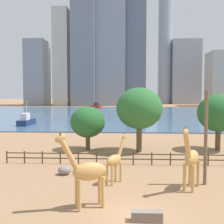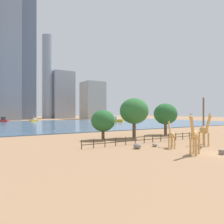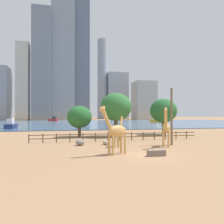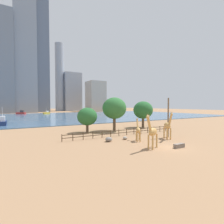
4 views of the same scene
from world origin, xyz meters
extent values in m
plane|color=#9E7551|center=(0.00, 80.00, 0.00)|extent=(400.00, 400.00, 0.00)
cube|color=#476B8C|center=(0.00, 77.00, 0.10)|extent=(180.00, 86.00, 0.20)
cylinder|color=tan|center=(-3.38, 0.50, 1.02)|extent=(0.31, 0.31, 2.04)
cylinder|color=tan|center=(-3.65, 1.07, 1.02)|extent=(0.31, 0.31, 2.04)
cylinder|color=tan|center=(-1.95, 1.17, 1.02)|extent=(0.31, 0.31, 2.04)
cylinder|color=tan|center=(-2.22, 1.75, 1.02)|extent=(0.31, 0.31, 2.04)
ellipsoid|color=tan|center=(-2.80, 1.12, 2.40)|extent=(2.43, 1.78, 1.18)
cylinder|color=tan|center=(-4.02, 0.55, 3.64)|extent=(1.37, 0.90, 2.18)
ellipsoid|color=tan|center=(-4.48, 0.33, 4.65)|extent=(0.94, 0.70, 0.75)
cone|color=brown|center=(-4.44, 0.25, 4.99)|extent=(0.14, 0.14, 0.21)
cone|color=brown|center=(-4.52, 0.41, 4.99)|extent=(0.14, 0.14, 0.21)
cylinder|color=tan|center=(-1.35, 6.74, 0.81)|extent=(0.26, 0.26, 1.62)
cylinder|color=tan|center=(-0.92, 6.48, 0.81)|extent=(0.26, 0.26, 1.62)
cylinder|color=tan|center=(-2.00, 5.68, 0.81)|extent=(0.26, 0.26, 1.62)
cylinder|color=tan|center=(-1.58, 5.41, 0.81)|extent=(0.26, 0.26, 1.62)
ellipsoid|color=tan|center=(-1.46, 6.08, 1.90)|extent=(1.54, 1.90, 0.94)
cylinder|color=tan|center=(-0.87, 7.04, 2.85)|extent=(0.86, 1.15, 1.68)
ellipsoid|color=tan|center=(-0.63, 7.43, 3.62)|extent=(0.61, 0.74, 0.62)
cone|color=brown|center=(-0.69, 7.47, 3.89)|extent=(0.12, 0.12, 0.17)
cone|color=brown|center=(-0.57, 7.39, 3.89)|extent=(0.12, 0.12, 0.17)
cylinder|color=tan|center=(4.50, 4.26, 1.03)|extent=(0.32, 0.32, 2.05)
cylinder|color=tan|center=(3.93, 4.56, 1.03)|extent=(0.32, 0.32, 2.05)
cylinder|color=tan|center=(5.23, 5.67, 1.03)|extent=(0.32, 0.32, 2.05)
cylinder|color=tan|center=(4.67, 5.97, 1.03)|extent=(0.32, 0.32, 2.05)
ellipsoid|color=tan|center=(4.58, 5.12, 2.41)|extent=(1.85, 2.43, 1.19)
cylinder|color=tan|center=(3.95, 3.90, 3.66)|extent=(0.96, 1.39, 2.18)
ellipsoid|color=tan|center=(3.71, 3.43, 4.66)|extent=(0.73, 0.94, 0.76)
cone|color=brown|center=(3.79, 3.39, 5.01)|extent=(0.15, 0.15, 0.22)
cone|color=brown|center=(3.63, 3.47, 5.01)|extent=(0.15, 0.15, 0.22)
cylinder|color=brown|center=(5.89, 6.11, 3.79)|extent=(0.28, 0.28, 7.59)
ellipsoid|color=gray|center=(-6.06, 8.27, 0.40)|extent=(1.17, 1.06, 0.80)
ellipsoid|color=gray|center=(-2.63, 8.35, 0.28)|extent=(0.83, 0.76, 0.57)
cube|color=#72665B|center=(0.74, -0.60, 0.30)|extent=(1.80, 0.60, 0.60)
cylinder|color=#4C3826|center=(-13.00, 12.00, 0.65)|extent=(0.14, 0.14, 1.30)
cylinder|color=#4C3826|center=(-11.11, 12.00, 0.65)|extent=(0.14, 0.14, 1.30)
cylinder|color=#4C3826|center=(-9.21, 12.00, 0.65)|extent=(0.14, 0.14, 1.30)
cylinder|color=#4C3826|center=(-7.32, 12.00, 0.65)|extent=(0.14, 0.14, 1.30)
cylinder|color=#4C3826|center=(-5.42, 12.00, 0.65)|extent=(0.14, 0.14, 1.30)
cylinder|color=#4C3826|center=(-3.53, 12.00, 0.65)|extent=(0.14, 0.14, 1.30)
cylinder|color=#4C3826|center=(-1.63, 12.00, 0.65)|extent=(0.14, 0.14, 1.30)
cylinder|color=#4C3826|center=(0.26, 12.00, 0.65)|extent=(0.14, 0.14, 1.30)
cylinder|color=#4C3826|center=(2.16, 12.00, 0.65)|extent=(0.14, 0.14, 1.30)
cylinder|color=#4C3826|center=(4.05, 12.00, 0.65)|extent=(0.14, 0.14, 1.30)
cylinder|color=#4C3826|center=(5.95, 12.00, 0.65)|extent=(0.14, 0.14, 1.30)
cylinder|color=#4C3826|center=(7.84, 12.00, 0.65)|extent=(0.14, 0.14, 1.30)
cylinder|color=#4C3826|center=(9.74, 12.00, 0.65)|extent=(0.14, 0.14, 1.30)
cylinder|color=#4C3826|center=(11.63, 12.00, 0.65)|extent=(0.14, 0.14, 1.30)
cube|color=#4C3826|center=(0.00, 12.00, 1.10)|extent=(26.10, 0.08, 0.10)
cube|color=#4C3826|center=(0.00, 12.00, 0.59)|extent=(26.10, 0.08, 0.10)
cylinder|color=brown|center=(11.31, 19.87, 1.34)|extent=(0.66, 0.66, 2.68)
ellipsoid|color=#26602D|center=(11.31, 19.87, 4.82)|extent=(5.34, 5.34, 4.81)
cylinder|color=brown|center=(-5.43, 19.33, 0.92)|extent=(0.57, 0.57, 1.83)
ellipsoid|color=#26602D|center=(-5.43, 19.33, 3.62)|extent=(4.47, 4.47, 4.03)
cylinder|color=brown|center=(1.15, 18.39, 1.58)|extent=(0.68, 0.68, 3.17)
ellipsoid|color=#2D6B33|center=(1.15, 18.39, 5.46)|extent=(5.72, 5.72, 5.15)
cube|color=gold|center=(36.03, 78.50, 0.87)|extent=(6.07, 6.66, 1.33)
cube|color=silver|center=(35.50, 79.15, 2.33)|extent=(2.75, 2.86, 1.60)
cube|color=#B22D28|center=(-14.51, 110.90, 0.78)|extent=(6.07, 4.91, 1.17)
cube|color=#333338|center=(-13.90, 110.51, 2.07)|extent=(2.53, 2.31, 1.40)
cube|color=gold|center=(0.94, 108.37, 0.65)|extent=(4.77, 3.56, 0.91)
cube|color=silver|center=(1.44, 108.63, 1.65)|extent=(1.95, 1.72, 1.09)
cylinder|color=silver|center=(0.74, 108.26, 2.69)|extent=(0.16, 0.16, 3.17)
cube|color=navy|center=(-22.52, 44.24, 0.81)|extent=(2.32, 6.10, 1.21)
cube|color=silver|center=(-22.54, 43.48, 2.14)|extent=(1.50, 2.21, 1.45)
cylinder|color=silver|center=(-22.51, 44.54, 3.53)|extent=(0.12, 0.12, 4.24)
cube|color=slate|center=(2.98, 152.55, 50.34)|extent=(15.66, 12.03, 100.68)
cylinder|color=#939EAD|center=(24.23, 166.61, 34.63)|extent=(8.85, 8.85, 69.26)
cube|color=slate|center=(-23.40, 135.15, 38.17)|extent=(12.34, 12.48, 76.35)
cube|color=#939EAD|center=(37.02, 166.22, 20.03)|extent=(17.69, 14.80, 40.06)
cube|color=gray|center=(-50.66, 140.57, 18.07)|extent=(11.02, 15.59, 36.14)
cube|color=gray|center=(-9.22, 139.57, 53.49)|extent=(16.32, 11.38, 106.98)
cube|color=#ADA89E|center=(50.84, 135.95, 14.29)|extent=(15.55, 15.76, 28.59)
cube|color=#B7B2A8|center=(-35.49, 135.02, 25.97)|extent=(8.08, 9.49, 51.94)
camera|label=1|loc=(-0.48, -16.43, 7.47)|focal=45.00mm
camera|label=2|loc=(-25.40, -16.25, 5.20)|focal=35.00mm
camera|label=3|loc=(-8.07, -20.60, 4.12)|focal=35.00mm
camera|label=4|loc=(-20.37, -17.40, 6.25)|focal=28.00mm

